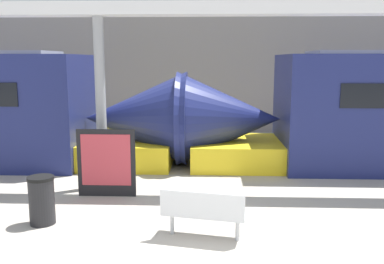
% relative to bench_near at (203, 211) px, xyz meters
% --- Properties ---
extents(station_wall, '(56.00, 0.20, 5.00)m').
position_rel_bench_near_xyz_m(station_wall, '(-0.02, 10.83, 2.01)').
color(station_wall, gray).
rests_on(station_wall, ground_plane).
extents(bench_near, '(1.46, 0.71, 0.85)m').
position_rel_bench_near_xyz_m(bench_near, '(0.00, 0.00, 0.00)').
color(bench_near, silver).
rests_on(bench_near, ground_plane).
extents(trash_bin, '(0.48, 0.48, 0.89)m').
position_rel_bench_near_xyz_m(trash_bin, '(-2.93, 0.57, -0.04)').
color(trash_bin, black).
rests_on(trash_bin, ground_plane).
extents(poster_board, '(1.27, 0.07, 1.48)m').
position_rel_bench_near_xyz_m(poster_board, '(-2.14, 2.21, 0.26)').
color(poster_board, black).
rests_on(poster_board, ground_plane).
extents(support_column_near, '(0.24, 0.24, 3.91)m').
position_rel_bench_near_xyz_m(support_column_near, '(-2.39, 2.90, 1.47)').
color(support_column_near, gray).
rests_on(support_column_near, ground_plane).
extents(canopy_beam, '(28.00, 0.60, 0.28)m').
position_rel_bench_near_xyz_m(canopy_beam, '(-2.39, 2.90, 3.56)').
color(canopy_beam, silver).
rests_on(canopy_beam, support_column_near).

